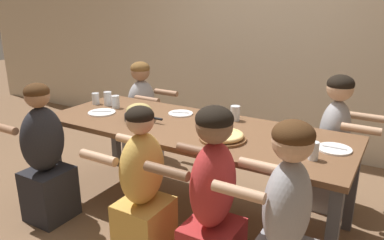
{
  "coord_description": "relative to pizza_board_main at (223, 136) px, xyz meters",
  "views": [
    {
      "loc": [
        1.42,
        -2.4,
        1.71
      ],
      "look_at": [
        0.0,
        0.0,
        0.81
      ],
      "focal_mm": 35.0,
      "sensor_mm": 36.0,
      "label": 1
    }
  ],
  "objects": [
    {
      "name": "empty_plate_a",
      "position": [
        -0.59,
        0.37,
        -0.02
      ],
      "size": [
        0.21,
        0.21,
        0.02
      ],
      "color": "white",
      "rests_on": "dining_table"
    },
    {
      "name": "skillet_bowl",
      "position": [
        -0.8,
        0.07,
        0.03
      ],
      "size": [
        0.35,
        0.24,
        0.14
      ],
      "color": "black",
      "rests_on": "dining_table"
    },
    {
      "name": "ground_plane",
      "position": [
        -0.34,
        0.15,
        -0.78
      ],
      "size": [
        18.0,
        18.0,
        0.0
      ],
      "primitive_type": "plane",
      "color": "brown",
      "rests_on": "ground"
    },
    {
      "name": "empty_plate_d",
      "position": [
        0.45,
        0.38,
        -0.02
      ],
      "size": [
        0.18,
        0.18,
        0.02
      ],
      "color": "white",
      "rests_on": "dining_table"
    },
    {
      "name": "diner_near_center",
      "position": [
        -0.33,
        -0.52,
        -0.29
      ],
      "size": [
        0.51,
        0.4,
        1.09
      ],
      "rotation": [
        0.0,
        0.0,
        1.57
      ],
      "color": "gold",
      "rests_on": "ground"
    },
    {
      "name": "pizza_board_main",
      "position": [
        0.0,
        0.0,
        0.0
      ],
      "size": [
        0.33,
        0.33,
        0.05
      ],
      "color": "brown",
      "rests_on": "dining_table"
    },
    {
      "name": "drinking_glass_a",
      "position": [
        -1.46,
        0.24,
        0.02
      ],
      "size": [
        0.07,
        0.07,
        0.11
      ],
      "color": "silver",
      "rests_on": "dining_table"
    },
    {
      "name": "restaurant_back_panel",
      "position": [
        -0.34,
        1.91,
        0.82
      ],
      "size": [
        10.0,
        0.06,
        3.2
      ],
      "primitive_type": "cube",
      "color": "beige",
      "rests_on": "ground"
    },
    {
      "name": "drinking_glass_b",
      "position": [
        -1.21,
        0.24,
        0.03
      ],
      "size": [
        0.07,
        0.07,
        0.12
      ],
      "color": "silver",
      "rests_on": "dining_table"
    },
    {
      "name": "dining_table",
      "position": [
        -0.34,
        0.15,
        -0.1
      ],
      "size": [
        2.46,
        0.9,
        0.76
      ],
      "color": "brown",
      "rests_on": "ground"
    },
    {
      "name": "diner_far_left",
      "position": [
        -1.37,
        0.82,
        -0.28
      ],
      "size": [
        0.51,
        0.4,
        1.09
      ],
      "rotation": [
        0.0,
        0.0,
        -1.57
      ],
      "color": "#99999E",
      "rests_on": "ground"
    },
    {
      "name": "diner_near_right",
      "position": [
        0.62,
        -0.52,
        -0.24
      ],
      "size": [
        0.51,
        0.4,
        1.15
      ],
      "rotation": [
        0.0,
        0.0,
        1.57
      ],
      "color": "#99999E",
      "rests_on": "ground"
    },
    {
      "name": "empty_plate_c",
      "position": [
        -1.2,
        0.05,
        -0.02
      ],
      "size": [
        0.24,
        0.24,
        0.02
      ],
      "color": "white",
      "rests_on": "dining_table"
    },
    {
      "name": "diner_near_left",
      "position": [
        -1.28,
        -0.52,
        -0.27
      ],
      "size": [
        0.51,
        0.4,
        1.12
      ],
      "rotation": [
        0.0,
        0.0,
        1.57
      ],
      "color": "#232328",
      "rests_on": "ground"
    },
    {
      "name": "drinking_glass_e",
      "position": [
        0.63,
        -0.02,
        0.03
      ],
      "size": [
        0.06,
        0.06,
        0.12
      ],
      "color": "silver",
      "rests_on": "dining_table"
    },
    {
      "name": "drinking_glass_c",
      "position": [
        -0.11,
        0.46,
        0.03
      ],
      "size": [
        0.08,
        0.08,
        0.12
      ],
      "color": "silver",
      "rests_on": "dining_table"
    },
    {
      "name": "empty_plate_b",
      "position": [
        0.72,
        0.21,
        -0.02
      ],
      "size": [
        0.22,
        0.22,
        0.02
      ],
      "color": "white",
      "rests_on": "dining_table"
    },
    {
      "name": "drinking_glass_d",
      "position": [
        -1.33,
        0.27,
        0.03
      ],
      "size": [
        0.07,
        0.07,
        0.13
      ],
      "color": "silver",
      "rests_on": "dining_table"
    },
    {
      "name": "diner_far_right",
      "position": [
        0.62,
        0.82,
        -0.25
      ],
      "size": [
        0.51,
        0.4,
        1.15
      ],
      "rotation": [
        0.0,
        0.0,
        -1.57
      ],
      "color": "#99999E",
      "rests_on": "ground"
    },
    {
      "name": "diner_near_midright",
      "position": [
        0.19,
        -0.52,
        -0.24
      ],
      "size": [
        0.51,
        0.4,
        1.16
      ],
      "rotation": [
        0.0,
        0.0,
        1.57
      ],
      "color": "#B22D2D",
      "rests_on": "ground"
    }
  ]
}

